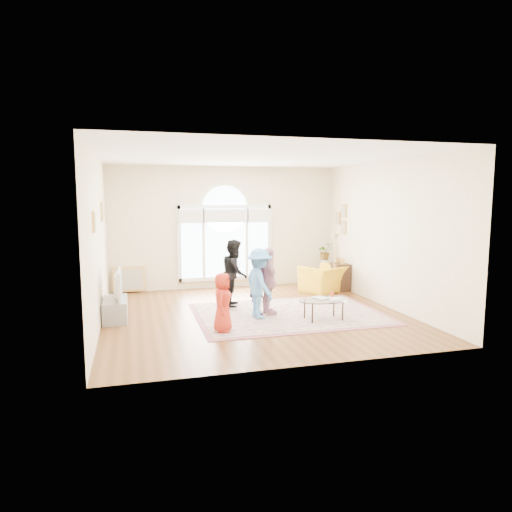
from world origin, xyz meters
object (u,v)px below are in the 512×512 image
object	(u,v)px
area_rug	(288,314)
television	(115,285)
coffee_table	(324,300)
tv_console	(115,309)
armchair	(324,279)

from	to	relation	value
area_rug	television	xyz separation A→B (m)	(-3.43, 0.48, 0.70)
area_rug	coffee_table	xyz separation A→B (m)	(0.51, -0.63, 0.39)
coffee_table	television	bearing A→B (deg)	161.88
area_rug	coffee_table	size ratio (longest dim) A/B	3.48
television	coffee_table	size ratio (longest dim) A/B	0.96
tv_console	armchair	xyz separation A→B (m)	(5.04, 1.42, 0.12)
area_rug	television	world-z (taller)	television
tv_console	television	xyz separation A→B (m)	(0.01, -0.00, 0.50)
area_rug	armchair	xyz separation A→B (m)	(1.61, 1.90, 0.32)
coffee_table	armchair	bearing A→B (deg)	64.01
area_rug	tv_console	distance (m)	3.47
area_rug	coffee_table	bearing A→B (deg)	-50.97
tv_console	coffee_table	size ratio (longest dim) A/B	0.97
tv_console	coffee_table	world-z (taller)	coffee_table
tv_console	armchair	size ratio (longest dim) A/B	0.97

